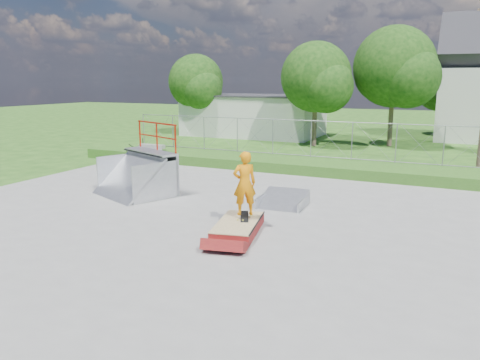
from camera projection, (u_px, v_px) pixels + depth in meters
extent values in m
plane|color=#255117|center=(208.00, 225.00, 13.89)|extent=(120.00, 120.00, 0.00)
cube|color=gray|center=(208.00, 224.00, 13.88)|extent=(20.00, 16.00, 0.04)
cube|color=#255117|center=(304.00, 165.00, 22.25)|extent=(24.00, 3.00, 0.50)
cube|color=maroon|center=(238.00, 228.00, 13.11)|extent=(1.54, 2.44, 0.32)
cube|color=tan|center=(238.00, 222.00, 13.07)|extent=(1.56, 2.46, 0.02)
cube|color=black|center=(244.00, 217.00, 13.37)|extent=(0.53, 0.81, 0.13)
imported|color=orange|center=(245.00, 186.00, 13.18)|extent=(0.79, 0.75, 1.82)
cube|color=silver|center=(254.00, 116.00, 36.38)|extent=(10.00, 6.00, 3.00)
cylinder|color=brown|center=(314.00, 127.00, 30.41)|extent=(0.30, 0.30, 2.45)
sphere|color=#12390F|center=(316.00, 77.00, 29.74)|extent=(4.48, 4.48, 4.48)
sphere|color=#12390F|center=(326.00, 86.00, 29.02)|extent=(3.36, 3.36, 3.36)
cylinder|color=brown|center=(390.00, 124.00, 30.29)|extent=(0.30, 0.30, 2.80)
sphere|color=#12390F|center=(394.00, 67.00, 29.53)|extent=(5.12, 5.12, 5.12)
sphere|color=#12390F|center=(409.00, 77.00, 28.70)|extent=(3.84, 3.84, 3.84)
cylinder|color=brown|center=(197.00, 121.00, 36.33)|extent=(0.30, 0.30, 2.27)
sphere|color=#12390F|center=(196.00, 82.00, 35.71)|extent=(4.16, 4.16, 4.16)
sphere|color=#12390F|center=(201.00, 89.00, 35.04)|extent=(3.12, 3.12, 3.12)
cylinder|color=brown|center=(437.00, 122.00, 36.42)|extent=(0.30, 0.30, 2.10)
sphere|color=#12390F|center=(441.00, 86.00, 35.85)|extent=(3.84, 3.84, 3.84)
sphere|color=#12390F|center=(450.00, 93.00, 35.23)|extent=(2.88, 2.88, 2.88)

